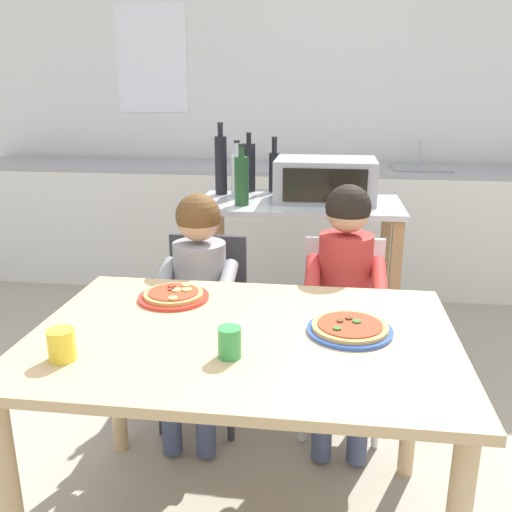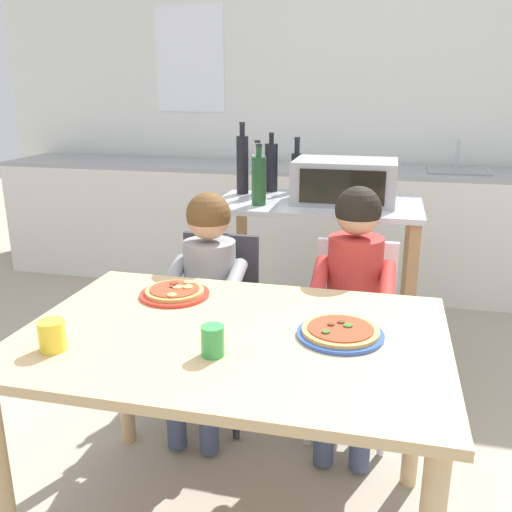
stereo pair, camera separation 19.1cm
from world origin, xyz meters
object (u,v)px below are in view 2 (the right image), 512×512
(bottle_dark_olive_oil, at_px, (271,167))
(dining_chair_right, at_px, (353,323))
(dining_chair_left, at_px, (215,313))
(child_in_grey_shirt, at_px, (206,286))
(bottle_clear_vinegar, at_px, (257,174))
(child_in_red_shirt, at_px, (353,290))
(kitchen_island_cart, at_px, (316,260))
(dining_table, at_px, (233,362))
(bottle_tall_green_wine, at_px, (259,180))
(bottle_slim_sauce, at_px, (297,170))
(toaster_oven, at_px, (345,181))
(drinking_cup_yellow, at_px, (52,336))
(bottle_squat_spirits, at_px, (242,164))
(drinking_cup_green, at_px, (213,341))
(pizza_plate_blue_rimmed, at_px, (340,332))
(pizza_plate_red_rimmed, at_px, (175,292))

(bottle_dark_olive_oil, bearing_deg, dining_chair_right, -53.92)
(dining_chair_left, distance_m, child_in_grey_shirt, 0.21)
(bottle_clear_vinegar, distance_m, child_in_red_shirt, 0.91)
(bottle_clear_vinegar, distance_m, dining_chair_left, 0.78)
(bottle_clear_vinegar, bearing_deg, kitchen_island_cart, -9.06)
(dining_table, bearing_deg, bottle_dark_olive_oil, 97.54)
(bottle_tall_green_wine, distance_m, bottle_slim_sauce, 0.40)
(toaster_oven, relative_size, dining_chair_right, 0.60)
(bottle_slim_sauce, xyz_separation_m, dining_chair_right, (0.37, -0.71, -0.54))
(child_in_red_shirt, height_order, drinking_cup_yellow, child_in_red_shirt)
(toaster_oven, bearing_deg, bottle_squat_spirits, 169.09)
(bottle_dark_olive_oil, height_order, drinking_cup_green, bottle_dark_olive_oil)
(child_in_red_shirt, bearing_deg, dining_chair_right, 90.00)
(bottle_tall_green_wine, xyz_separation_m, bottle_dark_olive_oil, (-0.02, 0.37, 0.01))
(dining_chair_left, bearing_deg, dining_table, -68.02)
(kitchen_island_cart, xyz_separation_m, bottle_tall_green_wine, (-0.26, -0.15, 0.42))
(bottle_clear_vinegar, distance_m, bottle_slim_sauce, 0.25)
(kitchen_island_cart, height_order, bottle_dark_olive_oil, bottle_dark_olive_oil)
(toaster_oven, distance_m, dining_chair_left, 0.90)
(kitchen_island_cart, bearing_deg, bottle_tall_green_wine, -150.66)
(kitchen_island_cart, relative_size, dining_table, 0.79)
(drinking_cup_green, bearing_deg, dining_chair_right, 69.67)
(kitchen_island_cart, bearing_deg, drinking_cup_yellow, -110.92)
(kitchen_island_cart, xyz_separation_m, pizza_plate_blue_rimmed, (0.22, -1.17, 0.15))
(bottle_tall_green_wine, xyz_separation_m, dining_chair_right, (0.49, -0.33, -0.54))
(bottle_tall_green_wine, bearing_deg, child_in_red_shirt, -42.55)
(toaster_oven, relative_size, child_in_grey_shirt, 0.48)
(pizza_plate_red_rimmed, bearing_deg, pizza_plate_blue_rimmed, -18.19)
(kitchen_island_cart, relative_size, drinking_cup_yellow, 11.46)
(child_in_red_shirt, bearing_deg, bottle_squat_spirits, 131.91)
(dining_chair_right, bearing_deg, child_in_grey_shirt, -165.33)
(toaster_oven, xyz_separation_m, dining_table, (-0.22, -1.22, -0.37))
(bottle_slim_sauce, height_order, drinking_cup_yellow, bottle_slim_sauce)
(dining_table, xyz_separation_m, drinking_cup_yellow, (-0.46, -0.23, 0.14))
(kitchen_island_cart, relative_size, child_in_grey_shirt, 0.98)
(bottle_squat_spirits, bearing_deg, bottle_dark_olive_oil, 38.74)
(drinking_cup_green, bearing_deg, kitchen_island_cart, 85.58)
(bottle_dark_olive_oil, bearing_deg, pizza_plate_blue_rimmed, -69.87)
(drinking_cup_green, bearing_deg, drinking_cup_yellow, -170.41)
(bottle_squat_spirits, bearing_deg, toaster_oven, -10.91)
(pizza_plate_blue_rimmed, relative_size, drinking_cup_yellow, 2.97)
(child_in_red_shirt, bearing_deg, child_in_grey_shirt, -176.45)
(drinking_cup_green, bearing_deg, child_in_red_shirt, 66.82)
(toaster_oven, xyz_separation_m, bottle_dark_olive_oil, (-0.41, 0.21, 0.03))
(bottle_tall_green_wine, bearing_deg, bottle_dark_olive_oil, 92.98)
(dining_table, distance_m, child_in_grey_shirt, 0.64)
(drinking_cup_yellow, bearing_deg, bottle_dark_olive_oil, 80.85)
(pizza_plate_blue_rimmed, bearing_deg, drinking_cup_green, -148.49)
(pizza_plate_red_rimmed, bearing_deg, bottle_slim_sauce, 79.36)
(bottle_tall_green_wine, bearing_deg, bottle_squat_spirits, 119.70)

